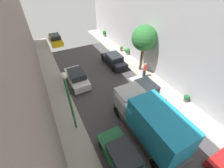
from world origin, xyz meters
The scene contains 16 objects.
ground centered at (0.00, 0.00, 0.00)m, with size 32.00×32.00×0.00m, color #423F42.
sidewalk_left centered at (-5.00, 0.00, 0.07)m, with size 2.00×44.00×0.15m, color #A8A399.
sidewalk_right centered at (5.00, 0.00, 0.07)m, with size 2.00×44.00×0.15m, color #A8A399.
parked_car_left_2 centered at (-2.70, -2.87, 0.72)m, with size 1.78×4.20×1.57m.
parked_car_left_3 centered at (-2.70, 6.95, 0.72)m, with size 1.78×4.20×1.57m.
parked_car_left_4 centered at (-2.70, 18.91, 0.72)m, with size 1.78×4.20×1.57m.
parked_car_right_2 centered at (2.70, 1.85, 0.72)m, with size 1.78×4.20×1.57m.
parked_car_right_3 centered at (2.70, 8.43, 0.72)m, with size 1.78×4.20×1.57m.
delivery_truck centered at (0.00, -1.98, 1.79)m, with size 2.26×6.60×3.38m.
pedestrian centered at (4.55, 4.41, 1.07)m, with size 0.40×0.36×1.72m.
street_tree_1 centered at (5.02, 5.81, 4.15)m, with size 2.78×2.78×5.42m.
potted_plant_0 centered at (5.79, 17.89, 0.71)m, with size 0.70×0.70×1.02m.
potted_plant_1 centered at (5.60, -0.78, 0.58)m, with size 0.53×0.53×0.78m.
potted_plant_2 centered at (5.51, 11.29, 0.57)m, with size 0.50×0.50×0.76m.
potted_plant_3 centered at (5.70, 10.02, 0.73)m, with size 0.70×0.70×1.02m.
lamp_post centered at (-4.60, 1.20, 3.66)m, with size 0.44×0.44×5.31m.
Camera 1 is at (-5.36, -6.52, 10.40)m, focal length 23.84 mm.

